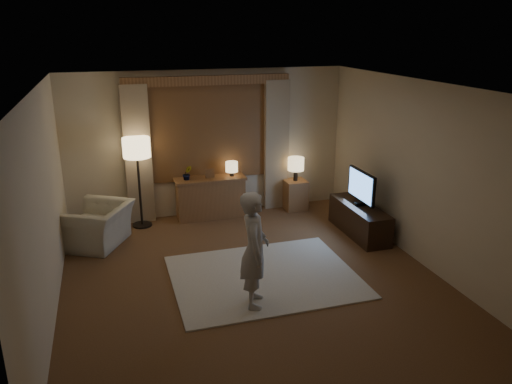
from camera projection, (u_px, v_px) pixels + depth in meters
name	position (u px, v px, depth m)	size (l,w,h in m)	color
room	(242.00, 176.00, 6.85)	(5.04, 5.54, 2.64)	brown
rug	(264.00, 276.00, 6.88)	(2.50, 2.00, 0.02)	beige
sideboard	(211.00, 198.00, 8.97)	(1.20, 0.40, 0.70)	brown
picture_frame	(210.00, 174.00, 8.82)	(0.16, 0.02, 0.20)	brown
plant	(187.00, 174.00, 8.70)	(0.17, 0.13, 0.30)	#999999
table_lamp_sideboard	(232.00, 167.00, 8.90)	(0.22, 0.22, 0.30)	black
floor_lamp	(137.00, 153.00, 8.25)	(0.45, 0.45, 1.56)	black
armchair	(98.00, 225.00, 7.82)	(1.00, 0.87, 0.65)	beige
side_table	(295.00, 195.00, 9.39)	(0.40, 0.40, 0.56)	brown
table_lamp_side	(296.00, 165.00, 9.20)	(0.30, 0.30, 0.44)	black
tv_stand	(359.00, 220.00, 8.25)	(0.45, 1.40, 0.50)	black
tv	(361.00, 187.00, 8.07)	(0.20, 0.81, 0.59)	black
person	(254.00, 250.00, 5.97)	(0.53, 0.35, 1.46)	#B9B2AA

